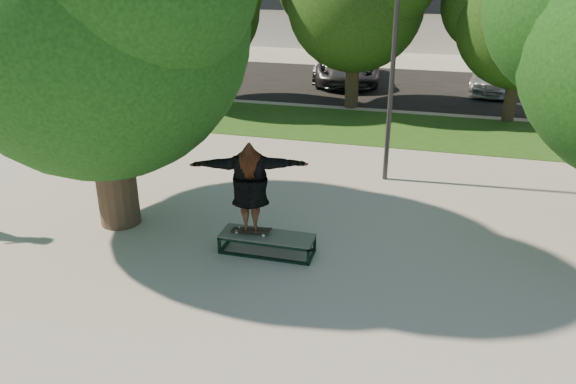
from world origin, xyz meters
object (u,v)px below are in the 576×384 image
(lamppost, at_px, (394,54))
(car_grey, at_px, (346,63))
(grind_box, at_px, (267,244))
(tree_left, at_px, (92,6))
(car_silver_a, at_px, (191,62))
(car_silver_b, at_px, (494,75))
(car_dark, at_px, (336,65))

(lamppost, bearing_deg, car_grey, 104.62)
(grind_box, bearing_deg, lamppost, 68.10)
(tree_left, distance_m, car_silver_a, 15.55)
(tree_left, relative_size, car_silver_b, 1.58)
(lamppost, xyz_separation_m, car_grey, (-3.00, 11.50, -2.36))
(car_silver_a, distance_m, car_dark, 6.65)
(lamppost, height_order, car_silver_a, lamppost)
(tree_left, distance_m, lamppost, 6.70)
(tree_left, xyz_separation_m, car_silver_b, (8.58, 15.22, -3.77))
(tree_left, relative_size, car_dark, 1.72)
(grind_box, bearing_deg, tree_left, 171.31)
(grind_box, bearing_deg, car_silver_a, 118.89)
(grind_box, xyz_separation_m, car_silver_a, (-8.21, 14.89, 0.52))
(car_dark, distance_m, car_grey, 0.45)
(lamppost, distance_m, car_grey, 12.12)
(tree_left, xyz_separation_m, lamppost, (5.29, 3.91, -1.27))
(lamppost, height_order, car_silver_b, lamppost)
(lamppost, bearing_deg, grind_box, -111.90)
(tree_left, bearing_deg, lamppost, 36.42)
(car_silver_a, bearing_deg, tree_left, -67.52)
(car_silver_a, relative_size, car_silver_b, 0.92)
(tree_left, height_order, car_silver_a, tree_left)
(grind_box, relative_size, car_grey, 0.32)
(tree_left, relative_size, lamppost, 1.16)
(grind_box, distance_m, car_silver_a, 17.01)
(car_grey, bearing_deg, car_silver_a, 176.93)
(lamppost, xyz_separation_m, car_silver_b, (3.28, 11.31, -2.50))
(car_grey, relative_size, car_silver_b, 1.26)
(grind_box, distance_m, car_dark, 15.99)
(tree_left, distance_m, car_silver_b, 17.87)
(car_dark, relative_size, car_grey, 0.73)
(car_grey, bearing_deg, tree_left, -110.10)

